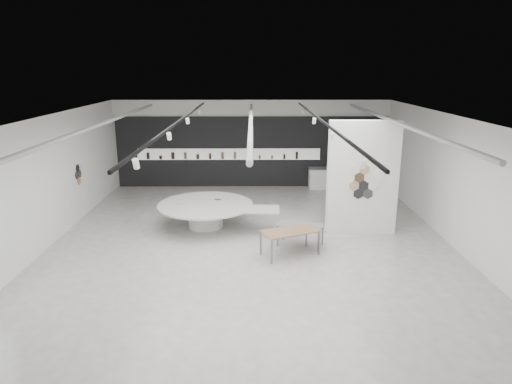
{
  "coord_description": "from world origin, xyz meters",
  "views": [
    {
      "loc": [
        0.05,
        -12.87,
        5.16
      ],
      "look_at": [
        0.16,
        1.2,
        1.3
      ],
      "focal_mm": 32.0,
      "sensor_mm": 36.0,
      "label": 1
    }
  ],
  "objects_px": {
    "sample_table_wood": "(290,232)",
    "sample_table_stone": "(300,226)",
    "display_island": "(207,212)",
    "kitchen_counter": "(327,178)",
    "partition_column": "(363,178)"
  },
  "relations": [
    {
      "from": "display_island",
      "to": "kitchen_counter",
      "type": "relative_size",
      "value": 2.55
    },
    {
      "from": "partition_column",
      "to": "sample_table_wood",
      "type": "bearing_deg",
      "value": -142.45
    },
    {
      "from": "partition_column",
      "to": "kitchen_counter",
      "type": "bearing_deg",
      "value": 92.03
    },
    {
      "from": "sample_table_stone",
      "to": "kitchen_counter",
      "type": "distance_m",
      "value": 6.91
    },
    {
      "from": "display_island",
      "to": "kitchen_counter",
      "type": "height_order",
      "value": "kitchen_counter"
    },
    {
      "from": "partition_column",
      "to": "sample_table_wood",
      "type": "distance_m",
      "value": 3.23
    },
    {
      "from": "sample_table_wood",
      "to": "kitchen_counter",
      "type": "bearing_deg",
      "value": 73.3
    },
    {
      "from": "sample_table_wood",
      "to": "sample_table_stone",
      "type": "xyz_separation_m",
      "value": [
        0.36,
        0.69,
        -0.07
      ]
    },
    {
      "from": "sample_table_stone",
      "to": "kitchen_counter",
      "type": "bearing_deg",
      "value": 74.52
    },
    {
      "from": "sample_table_wood",
      "to": "kitchen_counter",
      "type": "height_order",
      "value": "kitchen_counter"
    },
    {
      "from": "display_island",
      "to": "kitchen_counter",
      "type": "xyz_separation_m",
      "value": [
        4.76,
        4.97,
        -0.06
      ]
    },
    {
      "from": "sample_table_wood",
      "to": "kitchen_counter",
      "type": "relative_size",
      "value": 1.09
    },
    {
      "from": "display_island",
      "to": "kitchen_counter",
      "type": "bearing_deg",
      "value": 49.41
    },
    {
      "from": "sample_table_wood",
      "to": "sample_table_stone",
      "type": "relative_size",
      "value": 1.21
    },
    {
      "from": "partition_column",
      "to": "sample_table_wood",
      "type": "height_order",
      "value": "partition_column"
    }
  ]
}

